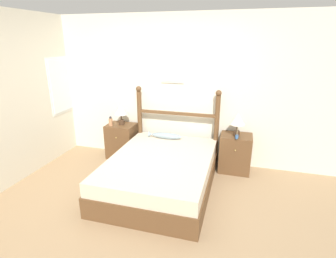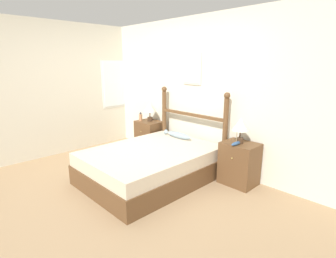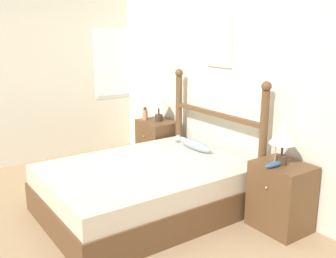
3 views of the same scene
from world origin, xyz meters
The scene contains 12 objects.
ground_plane centered at (0.00, 0.00, 0.00)m, with size 16.00×16.00×0.00m, color #9E7F5B.
wall_back centered at (0.00, 1.73, 1.28)m, with size 6.40×0.08×2.55m.
wall_left centered at (-2.13, 0.03, 1.28)m, with size 0.08×6.40×2.55m.
bed centered at (0.11, 0.62, 0.24)m, with size 1.47×1.98×0.49m.
headboard centered at (0.11, 1.56, 0.74)m, with size 1.49×0.10×1.35m.
nightstand_left centered at (-0.93, 1.47, 0.32)m, with size 0.51×0.43×0.64m.
nightstand_right centered at (1.14, 1.47, 0.32)m, with size 0.51×0.43×0.64m.
table_lamp_left centered at (-0.91, 1.48, 0.91)m, with size 0.25×0.25×0.38m.
table_lamp_right centered at (1.14, 1.44, 0.91)m, with size 0.25×0.25×0.38m.
bottle centered at (-1.07, 1.36, 0.72)m, with size 0.07×0.07×0.18m.
model_boat centered at (1.15, 1.34, 0.67)m, with size 0.06×0.24×0.22m.
fish_pillow centered at (-0.05, 1.38, 0.54)m, with size 0.60×0.11×0.11m.
Camera 3 is at (3.30, -1.32, 1.84)m, focal length 42.00 mm.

